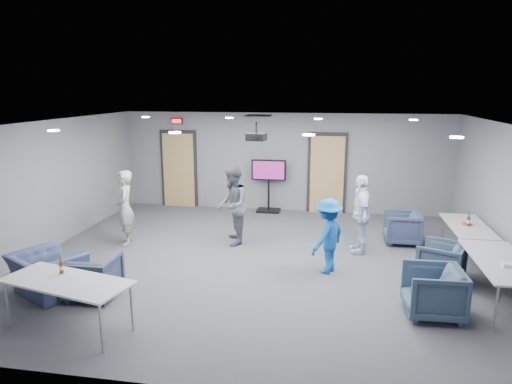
% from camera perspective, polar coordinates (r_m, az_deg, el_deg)
% --- Properties ---
extents(floor, '(9.00, 9.00, 0.00)m').
position_cam_1_polar(floor, '(9.10, 0.46, -8.67)').
color(floor, '#33363A').
rests_on(floor, ground).
extents(ceiling, '(9.00, 9.00, 0.00)m').
position_cam_1_polar(ceiling, '(8.49, 0.50, 8.54)').
color(ceiling, white).
rests_on(ceiling, wall_back).
extents(wall_back, '(9.00, 0.02, 2.70)m').
position_cam_1_polar(wall_back, '(12.59, 3.44, 3.71)').
color(wall_back, slate).
rests_on(wall_back, floor).
extents(wall_front, '(9.00, 0.02, 2.70)m').
position_cam_1_polar(wall_front, '(4.98, -7.15, -10.72)').
color(wall_front, slate).
rests_on(wall_front, floor).
extents(wall_left, '(0.02, 8.00, 2.70)m').
position_cam_1_polar(wall_left, '(10.40, -24.79, 0.63)').
color(wall_left, slate).
rests_on(wall_left, floor).
extents(door_left, '(1.06, 0.17, 2.24)m').
position_cam_1_polar(door_left, '(13.26, -9.61, 2.78)').
color(door_left, black).
rests_on(door_left, wall_back).
extents(door_right, '(1.06, 0.17, 2.24)m').
position_cam_1_polar(door_right, '(12.52, 8.87, 2.22)').
color(door_right, black).
rests_on(door_right, wall_back).
extents(exit_sign, '(0.32, 0.08, 0.16)m').
position_cam_1_polar(exit_sign, '(13.08, -9.86, 8.74)').
color(exit_sign, black).
rests_on(exit_sign, wall_back).
extents(hvac_diffuser, '(0.60, 0.60, 0.03)m').
position_cam_1_polar(hvac_diffuser, '(11.33, 0.29, 9.52)').
color(hvac_diffuser, black).
rests_on(hvac_diffuser, ceiling).
extents(downlights, '(6.18, 3.78, 0.02)m').
position_cam_1_polar(downlights, '(8.50, 0.50, 8.44)').
color(downlights, white).
rests_on(downlights, ceiling).
extents(person_a, '(0.59, 0.70, 1.63)m').
position_cam_1_polar(person_a, '(10.26, -16.08, -1.92)').
color(person_a, '#9A9C99').
rests_on(person_a, floor).
extents(person_b, '(0.82, 0.96, 1.73)m').
position_cam_1_polar(person_b, '(9.88, -3.00, -1.68)').
color(person_b, '#545865').
rests_on(person_b, floor).
extents(person_c, '(0.50, 1.00, 1.64)m').
position_cam_1_polar(person_c, '(9.60, 12.96, -2.71)').
color(person_c, '#C6DAFF').
rests_on(person_c, floor).
extents(person_d, '(0.90, 1.04, 1.40)m').
position_cam_1_polar(person_d, '(8.48, 8.95, -5.44)').
color(person_d, '#1A52AD').
rests_on(person_d, floor).
extents(chair_right_a, '(0.77, 0.75, 0.69)m').
position_cam_1_polar(chair_right_a, '(10.53, 17.78, -4.30)').
color(chair_right_a, '#374160').
rests_on(chair_right_a, floor).
extents(chair_right_b, '(0.99, 0.98, 0.69)m').
position_cam_1_polar(chair_right_b, '(8.81, 22.12, -8.01)').
color(chair_right_b, '#36485E').
rests_on(chair_right_b, floor).
extents(chair_right_c, '(0.86, 0.84, 0.75)m').
position_cam_1_polar(chair_right_c, '(7.43, 21.25, -11.54)').
color(chair_right_c, '#36485E').
rests_on(chair_right_c, floor).
extents(chair_front_a, '(0.78, 0.80, 0.71)m').
position_cam_1_polar(chair_front_a, '(7.97, -19.67, -9.90)').
color(chair_front_a, '#323B57').
rests_on(chair_front_a, floor).
extents(chair_front_b, '(1.39, 1.33, 0.70)m').
position_cam_1_polar(chair_front_b, '(8.37, -24.60, -9.27)').
color(chair_front_b, '#3B4466').
rests_on(chair_front_b, floor).
extents(table_right_a, '(0.73, 1.74, 0.73)m').
position_cam_1_polar(table_right_a, '(9.83, 24.97, -4.06)').
color(table_right_a, '#A5A8AA').
rests_on(table_right_a, floor).
extents(table_right_b, '(0.82, 1.97, 0.73)m').
position_cam_1_polar(table_right_b, '(8.10, 28.38, -7.82)').
color(table_right_b, '#A5A8AA').
rests_on(table_right_b, floor).
extents(table_front_left, '(1.98, 1.18, 0.73)m').
position_cam_1_polar(table_front_left, '(6.97, -22.58, -10.51)').
color(table_front_left, '#A5A8AA').
rests_on(table_front_left, floor).
extents(bottle_front, '(0.06, 0.06, 0.24)m').
position_cam_1_polar(bottle_front, '(7.21, -23.15, -8.66)').
color(bottle_front, '#572A0E').
rests_on(bottle_front, table_front_left).
extents(bottle_right, '(0.07, 0.07, 0.26)m').
position_cam_1_polar(bottle_right, '(9.75, 25.02, -3.32)').
color(bottle_right, '#572A0E').
rests_on(bottle_right, table_right_a).
extents(snack_box, '(0.18, 0.12, 0.04)m').
position_cam_1_polar(snack_box, '(9.86, 24.78, -3.59)').
color(snack_box, '#C64F31').
rests_on(snack_box, table_right_a).
extents(wrapper, '(0.27, 0.20, 0.06)m').
position_cam_1_polar(wrapper, '(7.87, 29.29, -7.98)').
color(wrapper, silver).
rests_on(wrapper, table_right_b).
extents(tv_stand, '(0.95, 0.45, 1.45)m').
position_cam_1_polar(tv_stand, '(12.48, 1.59, 1.19)').
color(tv_stand, black).
rests_on(tv_stand, floor).
extents(projector, '(0.40, 0.37, 0.36)m').
position_cam_1_polar(projector, '(9.06, 0.04, 6.92)').
color(projector, black).
rests_on(projector, ceiling).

